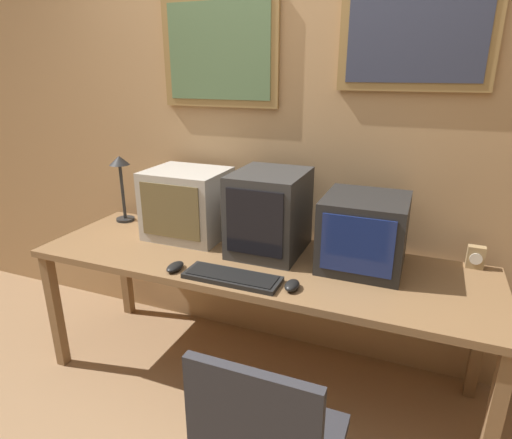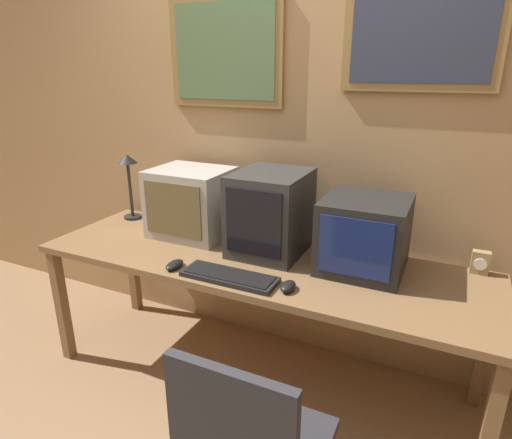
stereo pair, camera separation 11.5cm
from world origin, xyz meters
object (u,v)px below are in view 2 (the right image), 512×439
Objects in this scene: monitor_center at (271,213)px; desk_lamp at (129,173)px; monitor_left at (191,202)px; monitor_right at (364,234)px; mouse_far_corner at (175,265)px; desk_clock at (480,263)px; keyboard_main at (229,276)px; mouse_near_keyboard at (288,286)px.

monitor_center is 1.04m from desk_lamp.
monitor_left is 1.00m from monitor_right.
monitor_center reaches higher than mouse_far_corner.
mouse_far_corner is (-0.34, -0.40, -0.20)m from monitor_center.
monitor_center is (0.51, -0.03, 0.02)m from monitor_left.
monitor_center is 1.04× the size of monitor_right.
mouse_far_corner is at bearing -156.94° from desk_clock.
monitor_center is 1.02× the size of desk_lamp.
monitor_center reaches higher than desk_clock.
mouse_far_corner is (-0.83, -0.39, -0.16)m from monitor_right.
monitor_left is at bearing 178.05° from monitor_right.
monitor_center is 3.83× the size of desk_clock.
desk_clock is 2.05m from desk_lamp.
desk_clock is (0.52, 0.18, -0.12)m from monitor_right.
monitor_left is 1.01× the size of monitor_center.
mouse_far_corner is (0.17, -0.43, -0.18)m from monitor_left.
desk_lamp is (-0.99, 0.49, 0.29)m from keyboard_main.
mouse_far_corner is at bearing -177.56° from keyboard_main.
desk_lamp is (-2.04, -0.07, 0.25)m from desk_clock.
mouse_near_keyboard is 0.92× the size of desk_clock.
desk_lamp is at bearing 171.83° from monitor_left.
mouse_near_keyboard is (0.76, -0.40, -0.18)m from monitor_left.
monitor_center is at bearing -3.46° from monitor_left.
mouse_near_keyboard is at bearing -27.83° from monitor_left.
mouse_far_corner is at bearing -177.32° from mouse_near_keyboard.
monitor_left is 0.49m from mouse_far_corner.
mouse_near_keyboard is at bearing 2.93° from keyboard_main.
desk_clock is at bearing 28.15° from keyboard_main.
monitor_right is (0.49, -0.00, -0.04)m from monitor_center.
desk_lamp reaches higher than keyboard_main.
mouse_near_keyboard reaches higher than mouse_far_corner.
monitor_left is 1.04× the size of desk_lamp.
monitor_right is 0.47m from mouse_near_keyboard.
desk_lamp is at bearing 174.17° from monitor_center.
monitor_left is at bearing 112.15° from mouse_far_corner.
keyboard_main is at bearing -151.85° from desk_clock.
monitor_left is 0.95× the size of keyboard_main.
keyboard_main is (0.47, -0.42, -0.18)m from monitor_left.
mouse_far_corner is 0.28× the size of desk_lamp.
keyboard_main is at bearing -177.07° from mouse_near_keyboard.
monitor_center is at bearing 179.63° from monitor_right.
keyboard_main is at bearing -144.21° from monitor_right.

